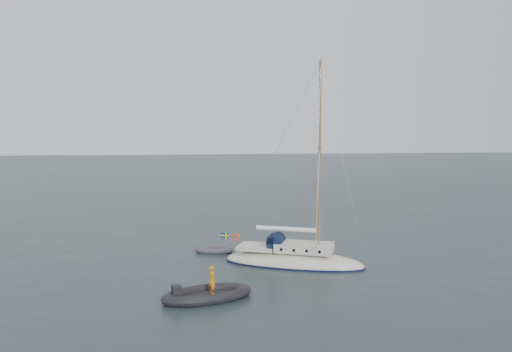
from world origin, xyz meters
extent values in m
plane|color=black|center=(0.00, 0.00, 0.00)|extent=(300.00, 300.00, 0.00)
ellipsoid|color=beige|center=(0.65, -1.75, 0.13)|extent=(8.10, 2.52, 1.35)
cube|color=beige|center=(1.28, -1.75, 1.06)|extent=(3.24, 1.71, 0.49)
cube|color=beige|center=(-1.51, -1.75, 0.92)|extent=(2.16, 1.71, 0.22)
cylinder|color=#101832|center=(-0.39, -1.75, 1.31)|extent=(0.86, 1.48, 0.86)
cube|color=#101832|center=(-0.57, -1.75, 1.49)|extent=(0.40, 1.48, 0.36)
cylinder|color=brown|center=(2.09, -1.75, 6.21)|extent=(0.13, 0.13, 10.79)
cylinder|color=brown|center=(2.09, -1.75, 6.75)|extent=(0.04, 1.98, 0.04)
cylinder|color=brown|center=(0.20, -1.75, 2.02)|extent=(3.78, 0.09, 0.09)
cylinder|color=white|center=(0.20, -1.75, 2.07)|extent=(3.51, 0.25, 0.25)
cylinder|color=gray|center=(-2.95, -1.75, 1.30)|extent=(0.04, 1.98, 0.04)
torus|color=#FF4214|center=(-2.99, -1.21, 1.30)|extent=(0.49, 0.09, 0.49)
cylinder|color=brown|center=(-3.26, -1.75, 1.21)|extent=(0.03, 0.03, 0.81)
cube|color=navy|center=(-3.53, -1.75, 1.48)|extent=(0.54, 0.02, 0.34)
cube|color=#FFDE05|center=(-3.53, -1.75, 1.48)|extent=(0.56, 0.03, 0.08)
cube|color=#FFDE05|center=(-3.44, -1.75, 1.48)|extent=(0.08, 0.03, 0.36)
cylinder|color=black|center=(0.11, -0.89, 1.06)|extent=(0.16, 0.05, 0.16)
cylinder|color=black|center=(0.11, -2.62, 1.06)|extent=(0.16, 0.05, 0.16)
cylinder|color=black|center=(0.83, -0.89, 1.06)|extent=(0.16, 0.05, 0.16)
cylinder|color=black|center=(0.83, -2.62, 1.06)|extent=(0.16, 0.05, 0.16)
cylinder|color=black|center=(1.55, -0.89, 1.06)|extent=(0.16, 0.05, 0.16)
cylinder|color=black|center=(1.55, -2.62, 1.06)|extent=(0.16, 0.05, 0.16)
cylinder|color=black|center=(2.27, -0.89, 1.06)|extent=(0.16, 0.05, 0.16)
cylinder|color=black|center=(2.27, -2.62, 1.06)|extent=(0.16, 0.05, 0.16)
cube|color=#515056|center=(-3.67, 1.97, 0.11)|extent=(1.51, 0.62, 0.09)
cube|color=black|center=(-4.60, -7.00, 0.16)|extent=(2.68, 1.12, 0.13)
cube|color=black|center=(-6.05, -7.00, 0.50)|extent=(0.39, 0.39, 0.67)
imported|color=orange|center=(-4.37, -7.00, 0.87)|extent=(0.39, 0.53, 1.33)
camera|label=1|loc=(-5.80, -29.31, 7.58)|focal=35.00mm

